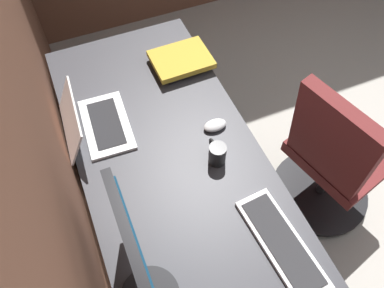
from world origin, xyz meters
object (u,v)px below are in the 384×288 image
(drawer_pedestal, at_px, (153,160))
(keyboard_main, at_px, (282,243))
(office_chair, at_px, (332,161))
(monitor_primary, at_px, (143,277))
(mouse_main, at_px, (215,125))
(coffee_mug, at_px, (217,154))
(laptop_leftmost, at_px, (92,123))
(book_stack_near, at_px, (183,61))

(drawer_pedestal, bearing_deg, keyboard_main, -160.77)
(drawer_pedestal, height_order, office_chair, office_chair)
(monitor_primary, height_order, keyboard_main, monitor_primary)
(mouse_main, xyz_separation_m, coffee_mug, (-0.16, 0.06, 0.03))
(laptop_leftmost, xyz_separation_m, book_stack_near, (0.22, -0.51, -0.01))
(keyboard_main, relative_size, coffee_mug, 3.87)
(book_stack_near, relative_size, office_chair, 0.31)
(drawer_pedestal, xyz_separation_m, monitor_primary, (-0.74, 0.23, 0.62))
(book_stack_near, bearing_deg, monitor_primary, 152.50)
(book_stack_near, distance_m, office_chair, 0.90)
(laptop_leftmost, bearing_deg, drawer_pedestal, -93.70)
(drawer_pedestal, distance_m, laptop_leftmost, 0.48)
(laptop_leftmost, relative_size, keyboard_main, 0.81)
(laptop_leftmost, height_order, keyboard_main, laptop_leftmost)
(keyboard_main, bearing_deg, office_chair, -58.72)
(monitor_primary, distance_m, office_chair, 1.21)
(coffee_mug, bearing_deg, office_chair, -97.46)
(book_stack_near, xyz_separation_m, coffee_mug, (-0.57, 0.08, 0.02))
(book_stack_near, xyz_separation_m, office_chair, (-0.65, -0.54, -0.30))
(keyboard_main, bearing_deg, coffee_mug, 9.09)
(monitor_primary, xyz_separation_m, coffee_mug, (0.40, -0.43, -0.19))
(keyboard_main, height_order, book_stack_near, book_stack_near)
(laptop_leftmost, distance_m, book_stack_near, 0.55)
(drawer_pedestal, bearing_deg, mouse_main, -125.03)
(coffee_mug, height_order, office_chair, office_chair)
(mouse_main, bearing_deg, drawer_pedestal, 54.97)
(coffee_mug, bearing_deg, laptop_leftmost, 50.32)
(laptop_leftmost, distance_m, mouse_main, 0.53)
(office_chair, bearing_deg, mouse_main, 66.83)
(laptop_leftmost, xyz_separation_m, office_chair, (-0.43, -1.04, -0.32))
(keyboard_main, bearing_deg, drawer_pedestal, 19.23)
(book_stack_near, height_order, coffee_mug, coffee_mug)
(monitor_primary, height_order, coffee_mug, monitor_primary)
(office_chair, bearing_deg, keyboard_main, 121.28)
(drawer_pedestal, relative_size, office_chair, 0.72)
(laptop_leftmost, relative_size, mouse_main, 3.35)
(office_chair, bearing_deg, book_stack_near, 39.49)
(laptop_leftmost, distance_m, coffee_mug, 0.55)
(coffee_mug, bearing_deg, keyboard_main, -170.91)
(monitor_primary, xyz_separation_m, keyboard_main, (-0.01, -0.49, -0.23))
(drawer_pedestal, xyz_separation_m, book_stack_near, (0.23, -0.28, 0.41))
(mouse_main, distance_m, book_stack_near, 0.42)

